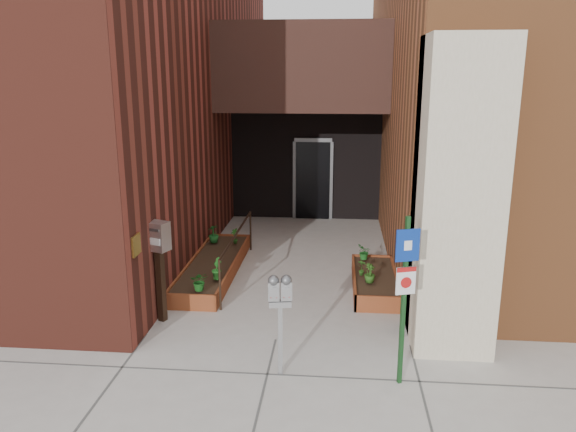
# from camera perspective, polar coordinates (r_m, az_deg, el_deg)

# --- Properties ---
(ground) EXTENTS (80.00, 80.00, 0.00)m
(ground) POSITION_cam_1_polar(r_m,az_deg,el_deg) (8.65, -1.27, -12.46)
(ground) COLOR #9E9991
(ground) RESTS_ON ground
(architecture) EXTENTS (20.00, 14.60, 10.00)m
(architecture) POSITION_cam_1_polar(r_m,az_deg,el_deg) (14.63, 1.07, 18.67)
(architecture) COLOR #5F251B
(architecture) RESTS_ON ground
(planter_left) EXTENTS (0.90, 3.60, 0.30)m
(planter_left) POSITION_cam_1_polar(r_m,az_deg,el_deg) (11.30, -7.59, -5.22)
(planter_left) COLOR brown
(planter_left) RESTS_ON ground
(planter_right) EXTENTS (0.80, 2.20, 0.30)m
(planter_right) POSITION_cam_1_polar(r_m,az_deg,el_deg) (10.59, 8.79, -6.64)
(planter_right) COLOR brown
(planter_right) RESTS_ON ground
(handrail) EXTENTS (0.04, 3.34, 0.90)m
(handrail) POSITION_cam_1_polar(r_m,az_deg,el_deg) (10.96, -5.20, -2.39)
(handrail) COLOR black
(handrail) RESTS_ON ground
(parking_meter) EXTENTS (0.32, 0.17, 1.40)m
(parking_meter) POSITION_cam_1_polar(r_m,az_deg,el_deg) (7.31, -0.82, -8.35)
(parking_meter) COLOR #969698
(parking_meter) RESTS_ON ground
(sign_post) EXTENTS (0.30, 0.12, 2.23)m
(sign_post) POSITION_cam_1_polar(r_m,az_deg,el_deg) (7.13, 11.81, -6.77)
(sign_post) COLOR #163D19
(sign_post) RESTS_ON ground
(payment_dropbox) EXTENTS (0.39, 0.34, 1.65)m
(payment_dropbox) POSITION_cam_1_polar(r_m,az_deg,el_deg) (9.06, -12.99, -3.41)
(payment_dropbox) COLOR black
(payment_dropbox) RESTS_ON ground
(shrub_left_a) EXTENTS (0.34, 0.34, 0.33)m
(shrub_left_a) POSITION_cam_1_polar(r_m,az_deg,el_deg) (9.69, -8.96, -6.56)
(shrub_left_a) COLOR #164F16
(shrub_left_a) RESTS_ON planter_left
(shrub_left_b) EXTENTS (0.25, 0.25, 0.39)m
(shrub_left_b) POSITION_cam_1_polar(r_m,az_deg,el_deg) (10.16, -7.27, -5.32)
(shrub_left_b) COLOR #1C601B
(shrub_left_b) RESTS_ON planter_left
(shrub_left_c) EXTENTS (0.31, 0.31, 0.39)m
(shrub_left_c) POSITION_cam_1_polar(r_m,az_deg,el_deg) (12.29, -7.57, -1.79)
(shrub_left_c) COLOR #1A5D21
(shrub_left_c) RESTS_ON planter_left
(shrub_left_d) EXTENTS (0.25, 0.25, 0.34)m
(shrub_left_d) POSITION_cam_1_polar(r_m,az_deg,el_deg) (12.16, -5.43, -2.04)
(shrub_left_d) COLOR #215A19
(shrub_left_d) RESTS_ON planter_left
(shrub_right_a) EXTENTS (0.27, 0.27, 0.34)m
(shrub_right_a) POSITION_cam_1_polar(r_m,az_deg,el_deg) (10.03, 8.31, -5.76)
(shrub_right_a) COLOR #275518
(shrub_right_a) RESTS_ON planter_right
(shrub_right_b) EXTENTS (0.21, 0.21, 0.30)m
(shrub_right_b) POSITION_cam_1_polar(r_m,az_deg,el_deg) (10.35, 7.51, -5.21)
(shrub_right_b) COLOR #275819
(shrub_right_b) RESTS_ON planter_right
(shrub_right_c) EXTENTS (0.31, 0.31, 0.30)m
(shrub_right_c) POSITION_cam_1_polar(r_m,az_deg,el_deg) (11.20, 7.74, -3.67)
(shrub_right_c) COLOR #1C631F
(shrub_right_c) RESTS_ON planter_right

